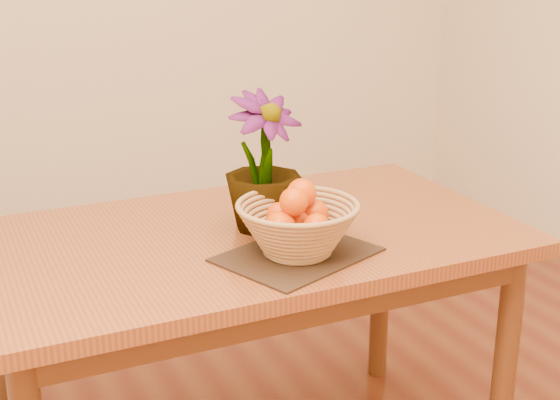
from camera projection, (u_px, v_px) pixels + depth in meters
name	position (u px, v px, depth m)	size (l,w,h in m)	color
table	(249.00, 263.00, 2.06)	(1.40, 0.80, 0.75)	brown
placemat	(297.00, 255.00, 1.88)	(0.36, 0.27, 0.01)	#311F11
wicker_basket	(298.00, 230.00, 1.86)	(0.30, 0.30, 0.12)	#AA7847
orange_pile	(298.00, 213.00, 1.85)	(0.18, 0.18, 0.13)	red
potted_plant	(263.00, 162.00, 2.00)	(0.20, 0.20, 0.36)	#184814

